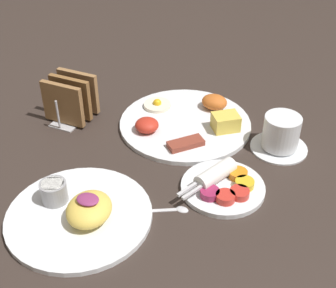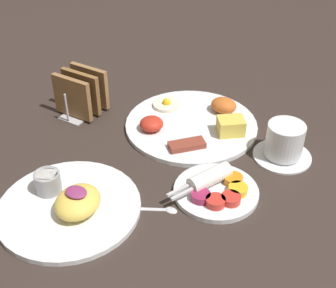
% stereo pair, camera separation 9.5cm
% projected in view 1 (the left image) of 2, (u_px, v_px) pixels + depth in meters
% --- Properties ---
extents(ground_plane, '(3.00, 3.00, 0.00)m').
position_uv_depth(ground_plane, '(125.00, 155.00, 0.97)').
color(ground_plane, '#332823').
extents(plate_breakfast, '(0.30, 0.30, 0.05)m').
position_uv_depth(plate_breakfast, '(187.00, 122.00, 1.06)').
color(plate_breakfast, white).
rests_on(plate_breakfast, ground_plane).
extents(plate_condiments, '(0.16, 0.16, 0.04)m').
position_uv_depth(plate_condiments, '(223.00, 185.00, 0.88)').
color(plate_condiments, white).
rests_on(plate_condiments, ground_plane).
extents(plate_foreground, '(0.26, 0.26, 0.06)m').
position_uv_depth(plate_foreground, '(79.00, 211.00, 0.82)').
color(plate_foreground, white).
rests_on(plate_foreground, ground_plane).
extents(toast_rack, '(0.10, 0.12, 0.10)m').
position_uv_depth(toast_rack, '(71.00, 99.00, 1.06)').
color(toast_rack, '#B7B7BC').
rests_on(toast_rack, ground_plane).
extents(coffee_cup, '(0.12, 0.12, 0.08)m').
position_uv_depth(coffee_cup, '(281.00, 135.00, 0.97)').
color(coffee_cup, white).
rests_on(coffee_cup, ground_plane).
extents(teaspoon, '(0.12, 0.07, 0.01)m').
position_uv_depth(teaspoon, '(164.00, 209.00, 0.84)').
color(teaspoon, silver).
rests_on(teaspoon, ground_plane).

